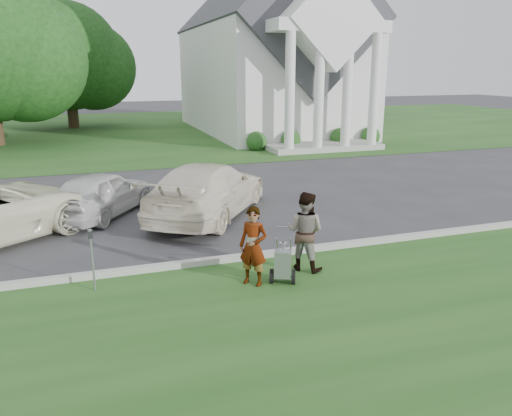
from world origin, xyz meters
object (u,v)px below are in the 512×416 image
parking_meter_near (92,253)px  car_c (207,190)px  church (271,42)px  striping_cart (283,265)px  tree_back (68,61)px  person_right (305,232)px  person_left (253,247)px  car_b (101,193)px

parking_meter_near → car_c: bearing=52.9°
church → car_c: 21.38m
church → striping_cart: (-8.56, -24.04, -5.53)m
parking_meter_near → car_c: 5.54m
tree_back → car_c: 26.26m
tree_back → person_right: tree_back is taller
car_c → person_left: bearing=121.8°
person_left → person_right: size_ratio=0.94×
tree_back → striping_cart: 31.52m
person_right → parking_meter_near: 4.38m
striping_cart → car_c: size_ratio=0.20×
person_right → person_left: bearing=61.8°
striping_cart → car_b: car_b is taller
church → parking_meter_near: bearing=-117.8°
church → tree_back: 14.77m
tree_back → parking_meter_near: size_ratio=7.53×
church → striping_cart: size_ratio=21.77×
church → tree_back: church is taller
church → tree_back: (-13.01, 6.87, -1.21)m
tree_back → car_b: size_ratio=2.39×
person_left → car_c: (0.27, 5.13, -0.02)m
person_left → parking_meter_near: bearing=-150.9°
person_left → person_right: 1.36m
striping_cart → car_b: bearing=142.0°
striping_cart → car_c: (-0.31, 5.27, 0.38)m
car_b → car_c: bearing=-164.6°
tree_back → car_b: tree_back is taller
tree_back → person_left: size_ratio=5.92×
person_left → church: bearing=111.2°
tree_back → car_c: tree_back is taller
person_left → car_b: bearing=156.1°
parking_meter_near → person_left: bearing=-13.1°
person_left → car_b: size_ratio=0.40×
parking_meter_near → car_b: size_ratio=0.32×
church → person_right: size_ratio=13.91×
person_left → car_b: 6.71m
person_left → parking_meter_near: 3.15m
church → parking_meter_near: size_ratio=18.87×
church → parking_meter_near: church is taller
tree_back → parking_meter_near: tree_back is taller
tree_back → person_right: (5.16, -30.37, -3.86)m
person_right → car_b: bearing=-10.2°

